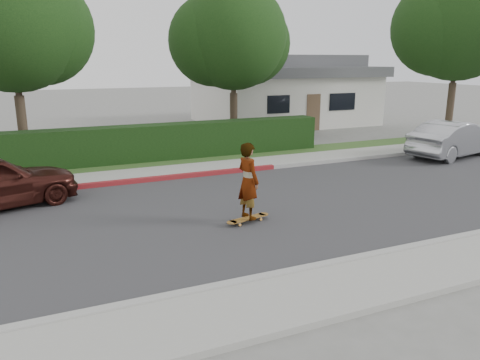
# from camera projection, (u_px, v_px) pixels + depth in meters

# --- Properties ---
(ground) EXTENTS (120.00, 120.00, 0.00)m
(ground) POSITION_uv_depth(u_px,v_px,m) (308.00, 201.00, 13.66)
(ground) COLOR slate
(ground) RESTS_ON ground
(road) EXTENTS (60.00, 8.00, 0.01)m
(road) POSITION_uv_depth(u_px,v_px,m) (308.00, 201.00, 13.66)
(road) COLOR #2D2D30
(road) RESTS_ON ground
(curb_near) EXTENTS (60.00, 0.20, 0.15)m
(curb_near) POSITION_uv_depth(u_px,v_px,m) (410.00, 249.00, 10.02)
(curb_near) COLOR #9E9E99
(curb_near) RESTS_ON ground
(sidewalk_near) EXTENTS (60.00, 1.60, 0.12)m
(sidewalk_near) POSITION_uv_depth(u_px,v_px,m) (443.00, 266.00, 9.22)
(sidewalk_near) COLOR gray
(sidewalk_near) RESTS_ON ground
(curb_far) EXTENTS (60.00, 0.20, 0.15)m
(curb_far) POSITION_uv_depth(u_px,v_px,m) (249.00, 169.00, 17.27)
(curb_far) COLOR #9E9E99
(curb_far) RESTS_ON ground
(curb_red_section) EXTENTS (12.00, 0.21, 0.15)m
(curb_red_section) POSITION_uv_depth(u_px,v_px,m) (111.00, 183.00, 15.31)
(curb_red_section) COLOR maroon
(curb_red_section) RESTS_ON ground
(sidewalk_far) EXTENTS (60.00, 1.60, 0.12)m
(sidewalk_far) POSITION_uv_depth(u_px,v_px,m) (239.00, 165.00, 18.07)
(sidewalk_far) COLOR gray
(sidewalk_far) RESTS_ON ground
(planting_strip) EXTENTS (60.00, 1.60, 0.10)m
(planting_strip) POSITION_uv_depth(u_px,v_px,m) (223.00, 158.00, 19.49)
(planting_strip) COLOR #2D4C1E
(planting_strip) RESTS_ON ground
(hedge) EXTENTS (15.00, 1.00, 1.50)m
(hedge) POSITION_uv_depth(u_px,v_px,m) (148.00, 144.00, 18.67)
(hedge) COLOR black
(hedge) RESTS_ON ground
(tree_left) EXTENTS (5.99, 5.21, 8.00)m
(tree_left) POSITION_uv_depth(u_px,v_px,m) (10.00, 24.00, 17.09)
(tree_left) COLOR #33261C
(tree_left) RESTS_ON ground
(tree_center) EXTENTS (5.66, 4.84, 7.44)m
(tree_center) POSITION_uv_depth(u_px,v_px,m) (231.00, 39.00, 21.16)
(tree_center) COLOR #33261C
(tree_center) RESTS_ON ground
(tree_right) EXTENTS (6.32, 5.60, 8.56)m
(tree_right) POSITION_uv_depth(u_px,v_px,m) (456.00, 26.00, 23.09)
(tree_right) COLOR #33261C
(tree_right) RESTS_ON ground
(house) EXTENTS (10.60, 8.60, 4.30)m
(house) POSITION_uv_depth(u_px,v_px,m) (283.00, 90.00, 30.45)
(house) COLOR beige
(house) RESTS_ON ground
(skateboard) EXTENTS (1.30, 0.55, 0.12)m
(skateboard) POSITION_uv_depth(u_px,v_px,m) (248.00, 218.00, 11.81)
(skateboard) COLOR gold
(skateboard) RESTS_ON ground
(skateboarder) EXTENTS (0.60, 0.78, 1.93)m
(skateboarder) POSITION_uv_depth(u_px,v_px,m) (248.00, 181.00, 11.56)
(skateboarder) COLOR white
(skateboarder) RESTS_ON skateboard
(car_silver) EXTENTS (4.87, 2.54, 1.53)m
(car_silver) POSITION_uv_depth(u_px,v_px,m) (454.00, 139.00, 19.74)
(car_silver) COLOR #AFB1B6
(car_silver) RESTS_ON ground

